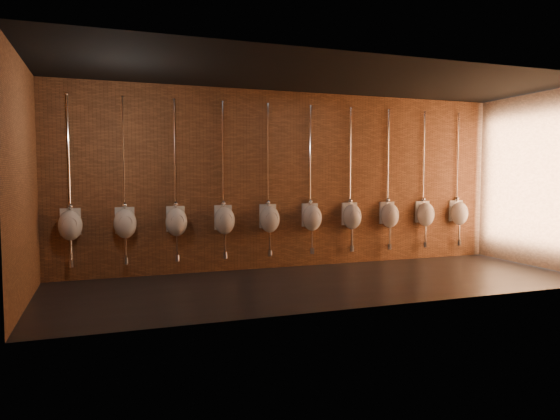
% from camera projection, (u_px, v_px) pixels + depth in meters
% --- Properties ---
extents(ground, '(8.50, 8.50, 0.00)m').
position_uv_depth(ground, '(327.00, 283.00, 7.83)').
color(ground, black).
rests_on(ground, ground).
extents(room_shell, '(8.54, 3.04, 3.22)m').
position_uv_depth(room_shell, '(328.00, 154.00, 7.69)').
color(room_shell, black).
rests_on(room_shell, ground).
extents(urinal_0, '(0.37, 0.32, 2.71)m').
position_uv_depth(urinal_0, '(70.00, 224.00, 7.80)').
color(urinal_0, white).
rests_on(urinal_0, ground).
extents(urinal_1, '(0.37, 0.32, 2.71)m').
position_uv_depth(urinal_1, '(125.00, 223.00, 8.08)').
color(urinal_1, white).
rests_on(urinal_1, ground).
extents(urinal_2, '(0.37, 0.32, 2.71)m').
position_uv_depth(urinal_2, '(176.00, 221.00, 8.35)').
color(urinal_2, white).
rests_on(urinal_2, ground).
extents(urinal_3, '(0.37, 0.32, 2.71)m').
position_uv_depth(urinal_3, '(224.00, 220.00, 8.62)').
color(urinal_3, white).
rests_on(urinal_3, ground).
extents(urinal_4, '(0.37, 0.32, 2.71)m').
position_uv_depth(urinal_4, '(270.00, 218.00, 8.89)').
color(urinal_4, white).
rests_on(urinal_4, ground).
extents(urinal_5, '(0.37, 0.32, 2.71)m').
position_uv_depth(urinal_5, '(312.00, 217.00, 9.16)').
color(urinal_5, white).
rests_on(urinal_5, ground).
extents(urinal_6, '(0.37, 0.32, 2.71)m').
position_uv_depth(urinal_6, '(352.00, 216.00, 9.44)').
color(urinal_6, white).
rests_on(urinal_6, ground).
extents(urinal_7, '(0.37, 0.32, 2.71)m').
position_uv_depth(urinal_7, '(390.00, 215.00, 9.71)').
color(urinal_7, white).
rests_on(urinal_7, ground).
extents(urinal_8, '(0.37, 0.32, 2.71)m').
position_uv_depth(urinal_8, '(425.00, 214.00, 9.98)').
color(urinal_8, white).
rests_on(urinal_8, ground).
extents(urinal_9, '(0.37, 0.32, 2.71)m').
position_uv_depth(urinal_9, '(459.00, 213.00, 10.25)').
color(urinal_9, white).
rests_on(urinal_9, ground).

